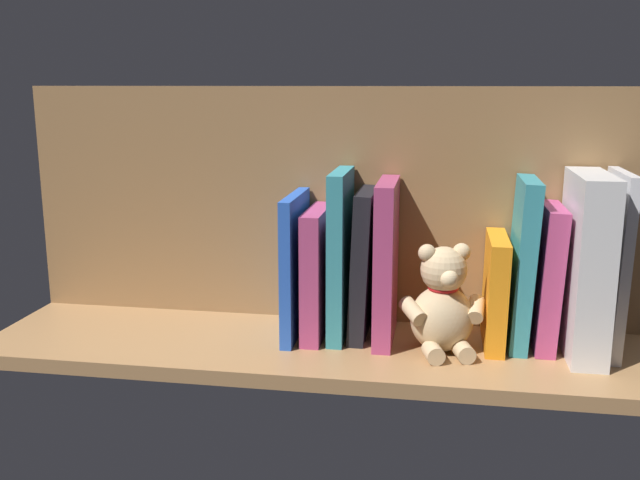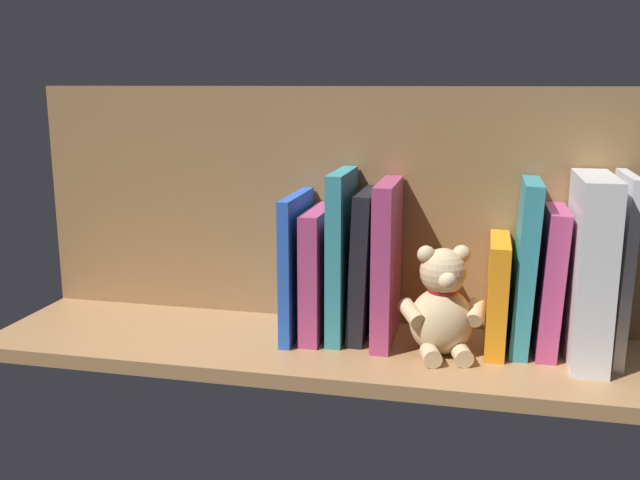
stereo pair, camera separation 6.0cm
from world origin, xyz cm
name	(u,v)px [view 1 (the left image)]	position (x,y,z in cm)	size (l,w,h in cm)	color
ground_plane	(320,348)	(0.00, 0.00, -1.10)	(103.02, 28.19, 2.20)	#A87A4C
shelf_back_panel	(332,205)	(0.00, -11.84, 19.27)	(103.02, 1.50, 38.55)	olive
book_0	(614,263)	(-43.03, -3.66, 13.37)	(1.50, 14.07, 26.75)	silver
dictionary_thick_white	(586,265)	(-38.75, -2.08, 13.30)	(5.08, 17.03, 26.61)	silver
book_1	(547,277)	(-33.77, -4.23, 10.71)	(2.90, 12.93, 21.42)	#B23F72
book_2	(522,263)	(-30.01, -4.20, 12.67)	(2.65, 12.99, 25.34)	teal
book_3	(495,291)	(-26.28, -3.60, 8.35)	(2.85, 14.19, 16.69)	orange
teddy_bear	(443,305)	(-18.53, 1.07, 7.17)	(12.78, 12.04, 16.30)	#D1B284
book_4	(386,261)	(-9.77, -3.15, 12.37)	(2.81, 15.08, 24.74)	#B23F72
book_5	(363,264)	(-6.09, -4.17, 11.53)	(2.56, 13.04, 23.05)	black
book_6	(341,254)	(-2.62, -3.68, 13.03)	(2.41, 14.03, 26.05)	teal
book_7	(317,272)	(1.05, -3.34, 10.04)	(2.96, 14.71, 20.09)	#B23F72
book_8	(295,265)	(4.41, -2.80, 11.19)	(1.77, 15.78, 22.37)	blue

